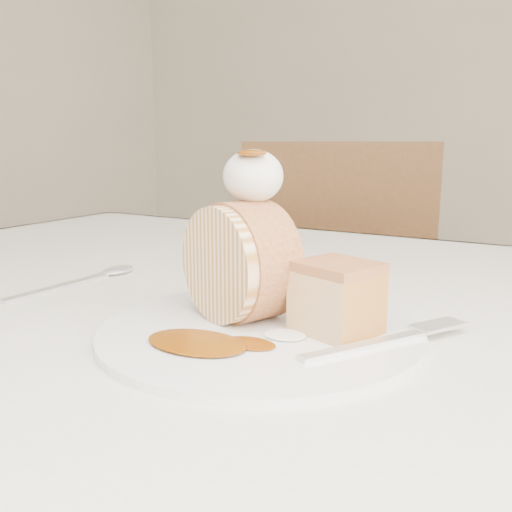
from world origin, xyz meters
The scene contains 10 objects.
table centered at (0.00, 0.20, 0.66)m, with size 1.40×0.90×0.75m.
chair_far centered at (-0.21, 0.93, 0.52)m, with size 0.54×0.54×0.92m.
plate centered at (0.05, 0.06, 0.75)m, with size 0.29×0.29×0.01m, color white.
roulade_slice centered at (0.02, 0.07, 0.81)m, with size 0.11×0.11×0.06m, color beige.
cake_chunk centered at (0.12, 0.08, 0.78)m, with size 0.06×0.06×0.05m, color #BF7848.
whipped_cream centered at (0.03, 0.09, 0.89)m, with size 0.06×0.06×0.05m, color white.
caramel_drizzle centered at (0.04, 0.07, 0.92)m, with size 0.03×0.02×0.01m, color #703304.
caramel_pool centered at (0.03, -0.01, 0.76)m, with size 0.09×0.06×0.00m, color #703304, non-canonical shape.
fork centered at (0.15, 0.06, 0.76)m, with size 0.02×0.17×0.00m, color silver.
spoon centered at (-0.23, 0.08, 0.75)m, with size 0.03×0.18×0.00m, color silver.
Camera 1 is at (0.29, -0.37, 0.92)m, focal length 40.00 mm.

